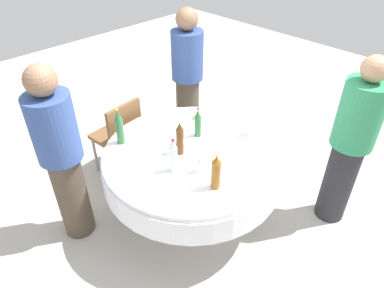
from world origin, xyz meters
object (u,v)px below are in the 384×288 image
at_px(plate_near, 233,146).
at_px(person_front, 61,156).
at_px(chair_far, 120,133).
at_px(wine_glass_right, 250,126).
at_px(bottle_clear_left, 173,156).
at_px(bottle_amber_west, 216,172).
at_px(person_left, 187,78).
at_px(plate_south, 157,126).
at_px(bottle_brown_mid, 180,138).
at_px(wine_glass_mid, 199,161).
at_px(bottle_green_right, 198,123).
at_px(wine_glass_far, 183,132).
at_px(bottle_green_front, 119,127).
at_px(plate_rear, 198,119).
at_px(dining_table, 192,165).
at_px(person_west, 351,143).

height_order(plate_near, person_front, person_front).
bearing_deg(chair_far, wine_glass_right, -66.39).
xyz_separation_m(bottle_clear_left, bottle_amber_west, (-0.36, -0.09, 0.00)).
distance_m(person_left, chair_far, 0.96).
bearing_deg(plate_south, bottle_amber_west, 166.61).
relative_size(bottle_brown_mid, person_front, 0.19).
height_order(person_left, chair_far, person_left).
height_order(bottle_clear_left, wine_glass_mid, bottle_clear_left).
distance_m(wine_glass_mid, wine_glass_right, 0.68).
relative_size(bottle_green_right, plate_south, 1.13).
relative_size(wine_glass_far, person_front, 0.10).
xyz_separation_m(plate_near, plate_south, (0.68, 0.26, 0.00)).
distance_m(bottle_clear_left, bottle_brown_mid, 0.23).
relative_size(plate_near, person_left, 0.15).
distance_m(bottle_green_front, plate_rear, 0.77).
relative_size(bottle_green_front, person_left, 0.21).
xyz_separation_m(dining_table, chair_far, (0.94, 0.09, -0.08)).
height_order(bottle_green_front, plate_rear, bottle_green_front).
distance_m(wine_glass_right, plate_near, 0.26).
distance_m(plate_rear, person_front, 1.27).
distance_m(dining_table, wine_glass_mid, 0.36).
height_order(bottle_brown_mid, plate_south, bottle_brown_mid).
height_order(plate_south, person_west, person_west).
relative_size(bottle_green_right, wine_glass_right, 1.96).
bearing_deg(bottle_brown_mid, bottle_green_front, 29.15).
relative_size(person_left, person_west, 1.00).
relative_size(bottle_green_right, person_front, 0.18).
xyz_separation_m(bottle_green_front, bottle_green_right, (-0.39, -0.54, -0.03)).
bearing_deg(bottle_clear_left, wine_glass_mid, -139.84).
height_order(bottle_brown_mid, chair_far, bottle_brown_mid).
relative_size(bottle_green_front, person_west, 0.21).
distance_m(bottle_brown_mid, plate_near, 0.47).
relative_size(bottle_amber_west, wine_glass_far, 1.90).
relative_size(bottle_green_front, bottle_clear_left, 1.14).
xyz_separation_m(plate_rear, person_left, (0.58, -0.43, 0.08)).
bearing_deg(bottle_green_right, wine_glass_far, 87.35).
xyz_separation_m(dining_table, bottle_green_front, (0.52, 0.34, 0.30)).
xyz_separation_m(bottle_amber_west, chair_far, (1.37, -0.09, -0.36)).
xyz_separation_m(plate_rear, chair_far, (0.63, 0.48, -0.23)).
bearing_deg(plate_south, person_left, -62.33).
distance_m(wine_glass_far, plate_south, 0.36).
height_order(bottle_green_right, chair_far, bottle_green_right).
bearing_deg(person_west, wine_glass_far, -95.15).
distance_m(dining_table, plate_rear, 0.53).
bearing_deg(wine_glass_right, plate_south, 36.86).
distance_m(plate_near, chair_far, 1.22).
bearing_deg(plate_south, dining_table, 175.76).
distance_m(bottle_amber_west, chair_far, 1.42).
relative_size(bottle_amber_west, wine_glass_mid, 2.08).
relative_size(plate_near, person_west, 0.15).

